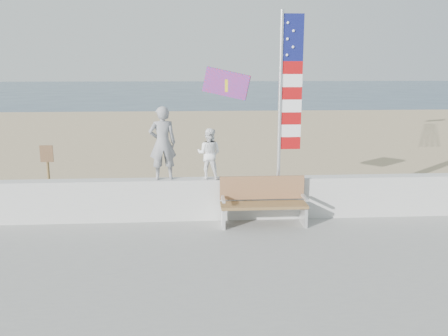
{
  "coord_description": "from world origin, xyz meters",
  "views": [
    {
      "loc": [
        -0.47,
        -7.95,
        3.44
      ],
      "look_at": [
        0.2,
        1.8,
        1.35
      ],
      "focal_mm": 38.0,
      "sensor_mm": 36.0,
      "label": 1
    }
  ],
  "objects_px": {
    "adult": "(163,143)",
    "bench": "(263,201)",
    "child": "(209,154)",
    "flag": "(286,89)"
  },
  "relations": [
    {
      "from": "child",
      "to": "adult",
      "type": "bearing_deg",
      "value": 17.35
    },
    {
      "from": "bench",
      "to": "flag",
      "type": "relative_size",
      "value": 0.51
    },
    {
      "from": "adult",
      "to": "bench",
      "type": "distance_m",
      "value": 2.44
    },
    {
      "from": "bench",
      "to": "flag",
      "type": "bearing_deg",
      "value": 41.09
    },
    {
      "from": "child",
      "to": "flag",
      "type": "xyz_separation_m",
      "value": [
        1.63,
        -0.0,
        1.37
      ]
    },
    {
      "from": "flag",
      "to": "bench",
      "type": "bearing_deg",
      "value": -138.91
    },
    {
      "from": "adult",
      "to": "flag",
      "type": "xyz_separation_m",
      "value": [
        2.61,
        -0.0,
        1.13
      ]
    },
    {
      "from": "adult",
      "to": "flag",
      "type": "distance_m",
      "value": 2.85
    },
    {
      "from": "child",
      "to": "bench",
      "type": "distance_m",
      "value": 1.52
    },
    {
      "from": "adult",
      "to": "child",
      "type": "distance_m",
      "value": 1.01
    }
  ]
}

